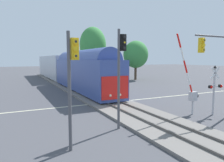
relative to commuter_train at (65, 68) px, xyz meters
The scene contains 12 objects.
ground_plane 18.03m from the commuter_train, 90.01° to the right, with size 220.00×220.00×0.00m, color #47474C.
road_centre_stripe 18.03m from the commuter_train, 90.01° to the right, with size 44.00×0.20×0.01m.
railway_track 18.02m from the commuter_train, 90.01° to the right, with size 4.40×80.00×0.32m.
commuter_train is the anchor object (origin of this frame).
crossing_gate_near 25.04m from the commuter_train, 81.11° to the right, with size 2.38×0.40×6.14m.
crossing_signal_mast 26.10m from the commuter_train, 78.04° to the right, with size 1.36×0.44×3.84m.
traffic_signal_near_right 26.82m from the commuter_train, 78.68° to the right, with size 4.32×0.38×6.14m.
traffic_signal_median 25.34m from the commuter_train, 95.83° to the right, with size 0.53×0.38×6.10m.
traffic_signal_near_left 27.63m from the commuter_train, 102.68° to the right, with size 0.53×0.38×5.58m.
traffic_signal_far_side 9.86m from the commuter_train, 57.52° to the right, with size 0.53×0.38×5.97m.
elm_centre_background 10.20m from the commuter_train, 37.23° to the left, with size 5.57×5.57×11.02m.
maple_right_background 14.91m from the commuter_train, ahead, with size 5.09×5.09×8.03m.
Camera 1 is at (-8.60, -18.53, 4.33)m, focal length 33.51 mm.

